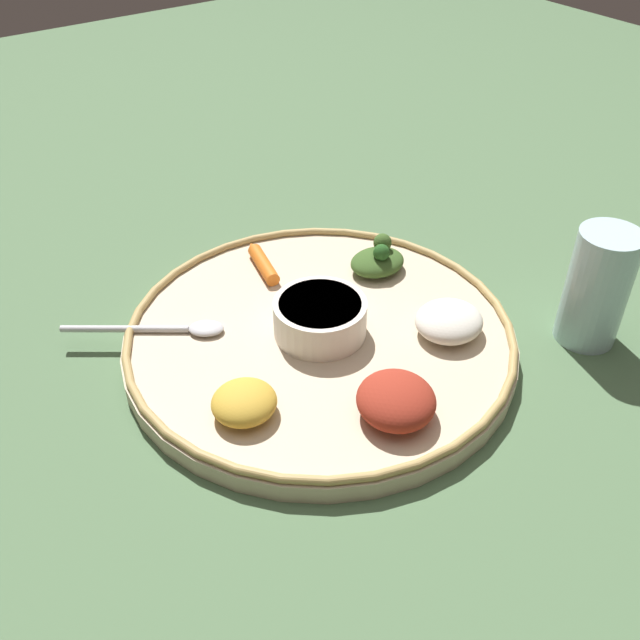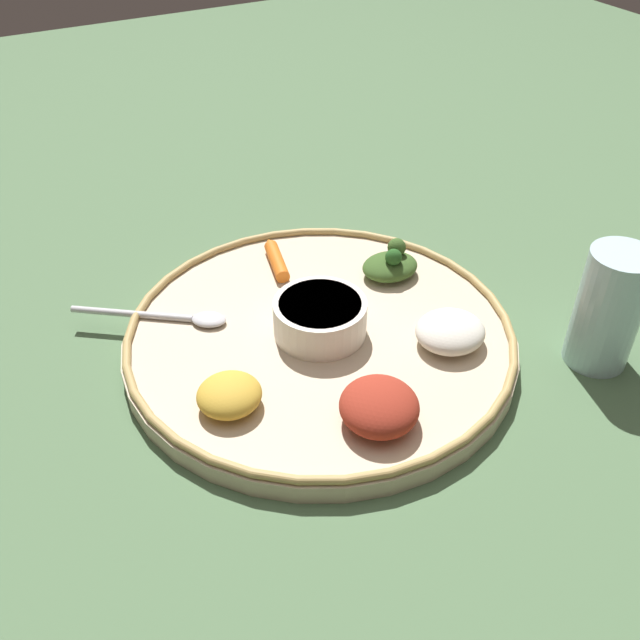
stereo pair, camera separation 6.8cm
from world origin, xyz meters
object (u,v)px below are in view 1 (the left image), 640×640
Objects in this scene: carrot_near_spoon at (262,262)px; drinking_glass at (595,295)px; center_bowl at (320,316)px; spoon at (169,329)px; greens_pile at (378,260)px.

drinking_glass is at bearing 127.95° from carrot_near_spoon.
center_bowl is at bearing -32.15° from drinking_glass.
spoon is at bearing 17.98° from carrot_near_spoon.
center_bowl is 0.13m from carrot_near_spoon.
drinking_glass reaches higher than center_bowl.
spoon is 0.41m from drinking_glass.
greens_pile is 0.13m from carrot_near_spoon.
spoon is 0.14m from carrot_near_spoon.
greens_pile reaches higher than spoon.
spoon is at bearing -8.63° from greens_pile.
drinking_glass is (-0.21, 0.27, 0.03)m from carrot_near_spoon.
carrot_near_spoon is at bearing -38.20° from greens_pile.
spoon is 1.15× the size of drinking_glass.
drinking_glass is (-0.34, 0.23, 0.03)m from spoon.
greens_pile reaches higher than carrot_near_spoon.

